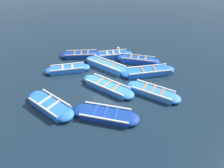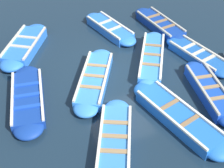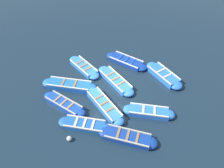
{
  "view_description": "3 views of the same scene",
  "coord_description": "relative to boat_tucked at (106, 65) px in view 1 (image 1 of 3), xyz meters",
  "views": [
    {
      "loc": [
        -9.6,
        -1.47,
        7.0
      ],
      "look_at": [
        -0.97,
        -0.5,
        0.34
      ],
      "focal_mm": 28.0,
      "sensor_mm": 36.0,
      "label": 1
    },
    {
      "loc": [
        -3.22,
        -8.48,
        7.35
      ],
      "look_at": [
        -0.54,
        -0.8,
        0.31
      ],
      "focal_mm": 50.0,
      "sensor_mm": 36.0,
      "label": 2
    },
    {
      "loc": [
        9.33,
        4.77,
        10.83
      ],
      "look_at": [
        -0.46,
        -0.21,
        0.27
      ],
      "focal_mm": 35.0,
      "sensor_mm": 36.0,
      "label": 3
    }
  ],
  "objects": [
    {
      "name": "buoy_orange_near",
      "position": [
        3.02,
        -0.61,
        -0.06
      ],
      "size": [
        0.29,
        0.29,
        0.29
      ],
      "primitive_type": "sphere",
      "color": "silver",
      "rests_on": "ground"
    },
    {
      "name": "ground_plane",
      "position": [
        -1.45,
        -0.21,
        -0.2
      ],
      "size": [
        120.0,
        120.0,
        0.0
      ],
      "primitive_type": "plane",
      "color": "#162838"
    },
    {
      "name": "boat_tucked",
      "position": [
        0.0,
        0.0,
        0.0
      ],
      "size": [
        2.47,
        3.69,
        0.46
      ],
      "color": "#3884E0",
      "rests_on": "ground"
    },
    {
      "name": "boat_end_of_row",
      "position": [
        1.83,
        -0.33,
        -0.05
      ],
      "size": [
        1.66,
        3.3,
        0.37
      ],
      "color": "#1E59AD",
      "rests_on": "ground"
    },
    {
      "name": "boat_mid_row",
      "position": [
        -2.45,
        -0.42,
        -0.03
      ],
      "size": [
        2.47,
        3.71,
        0.4
      ],
      "color": "#3884E0",
      "rests_on": "ground"
    },
    {
      "name": "boat_far_corner",
      "position": [
        -4.84,
        -0.64,
        -0.04
      ],
      "size": [
        1.34,
        3.66,
        0.39
      ],
      "color": "navy",
      "rests_on": "ground"
    },
    {
      "name": "boat_broadside",
      "position": [
        -0.79,
        2.71,
        -0.03
      ],
      "size": [
        1.71,
        3.29,
        0.41
      ],
      "color": "blue",
      "rests_on": "ground"
    },
    {
      "name": "boat_alongside",
      "position": [
        -0.51,
        -3.06,
        -0.01
      ],
      "size": [
        1.94,
        3.99,
        0.45
      ],
      "color": "blue",
      "rests_on": "ground"
    },
    {
      "name": "boat_near_quay",
      "position": [
        1.09,
        -2.35,
        -0.01
      ],
      "size": [
        1.1,
        3.39,
        0.44
      ],
      "color": "#1947B7",
      "rests_on": "ground"
    },
    {
      "name": "boat_outer_left",
      "position": [
        -4.53,
        2.51,
        0.0
      ],
      "size": [
        2.5,
        3.42,
        0.47
      ],
      "color": "blue",
      "rests_on": "ground"
    },
    {
      "name": "boat_outer_right",
      "position": [
        1.46,
        2.28,
        -0.03
      ],
      "size": [
        1.44,
        3.49,
        0.41
      ],
      "color": "navy",
      "rests_on": "ground"
    },
    {
      "name": "boat_inner_gap",
      "position": [
        -2.68,
        -3.24,
        -0.03
      ],
      "size": [
        2.08,
        3.42,
        0.39
      ],
      "color": "#3884E0",
      "rests_on": "ground"
    }
  ]
}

